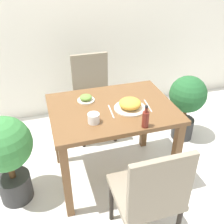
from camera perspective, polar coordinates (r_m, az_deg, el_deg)
ground_plane at (r=2.59m, az=0.00°, el=-13.28°), size 16.00×16.00×0.00m
wall_back at (r=3.14m, az=-7.48°, el=21.83°), size 8.00×0.05×2.60m
dining_table at (r=2.19m, az=0.00°, el=-1.57°), size 1.01×0.75×0.75m
chair_near at (r=1.76m, az=8.33°, el=-17.19°), size 0.42×0.42×0.91m
chair_far at (r=2.87m, az=-4.21°, el=4.42°), size 0.42×0.42×0.91m
food_plate at (r=2.08m, az=3.94°, el=1.63°), size 0.25×0.25×0.09m
side_plate at (r=2.20m, az=-5.70°, el=2.96°), size 0.15×0.15×0.06m
drink_cup at (r=1.92m, az=-4.02°, el=-1.36°), size 0.09×0.09×0.07m
sauce_bottle at (r=1.86m, az=7.31°, el=-1.42°), size 0.05×0.05×0.18m
fork_utensil at (r=2.05m, az=-0.20°, el=0.11°), size 0.02×0.20×0.00m
spoon_utensil at (r=2.15m, az=7.82°, el=1.39°), size 0.03×0.20×0.00m
potted_plant_left at (r=2.21m, az=-22.04°, el=-8.17°), size 0.43×0.43×0.80m
potted_plant_right at (r=2.89m, az=15.99°, el=2.38°), size 0.39×0.39×0.74m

